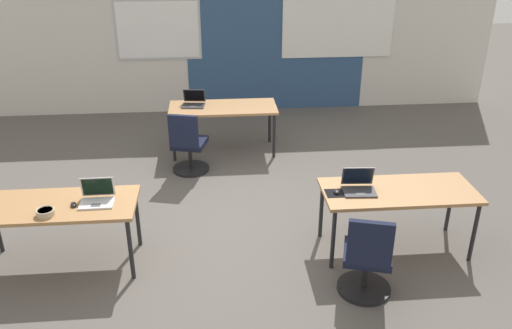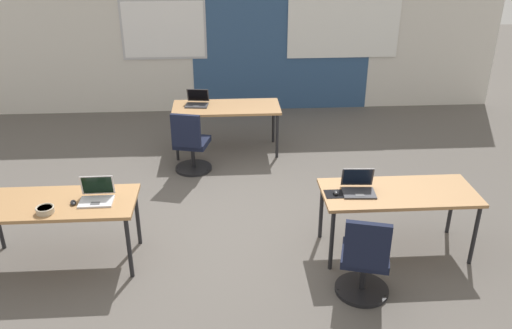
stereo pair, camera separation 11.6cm
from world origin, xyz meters
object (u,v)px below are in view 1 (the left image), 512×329
(desk_far_center, at_px, (223,110))
(snack_bowl, at_px, (45,212))
(desk_near_left, at_px, (56,209))
(laptop_near_left_inner, at_px, (97,197))
(chair_near_right_inner, at_px, (367,262))
(mouse_near_left_inner, at_px, (73,205))
(laptop_near_right_inner, at_px, (359,186))
(chair_far_left, at_px, (188,148))
(mouse_near_right_inner, at_px, (336,191))
(laptop_far_left, at_px, (194,102))
(desk_near_right, at_px, (398,195))

(desk_far_center, xyz_separation_m, snack_bowl, (-1.78, -3.01, 0.10))
(desk_far_center, bearing_deg, desk_near_left, -122.01)
(laptop_near_left_inner, bearing_deg, desk_far_center, 63.73)
(chair_near_right_inner, xyz_separation_m, laptop_near_left_inner, (-2.56, 0.76, 0.39))
(chair_near_right_inner, distance_m, mouse_near_left_inner, 2.89)
(laptop_near_right_inner, bearing_deg, chair_far_left, 135.29)
(chair_near_right_inner, bearing_deg, mouse_near_left_inner, 1.68)
(desk_far_center, xyz_separation_m, chair_far_left, (-0.51, -0.71, -0.28))
(laptop_near_right_inner, xyz_separation_m, mouse_near_right_inner, (-0.24, -0.04, -0.03))
(mouse_near_right_inner, bearing_deg, chair_far_left, 127.03)
(laptop_far_left, xyz_separation_m, mouse_near_right_inner, (1.52, -2.92, -0.03))
(chair_far_left, distance_m, mouse_near_left_inner, 2.41)
(snack_bowl, bearing_deg, mouse_near_left_inner, 34.08)
(laptop_near_right_inner, height_order, snack_bowl, laptop_near_right_inner)
(laptop_far_left, height_order, snack_bowl, laptop_far_left)
(desk_far_center, relative_size, chair_near_right_inner, 1.74)
(laptop_near_right_inner, distance_m, laptop_near_left_inner, 2.66)
(mouse_near_right_inner, height_order, mouse_near_left_inner, mouse_near_right_inner)
(laptop_near_left_inner, bearing_deg, desk_near_left, -179.57)
(laptop_far_left, xyz_separation_m, chair_far_left, (-0.08, -0.81, -0.39))
(desk_near_left, height_order, mouse_near_left_inner, mouse_near_left_inner)
(laptop_near_left_inner, relative_size, mouse_near_left_inner, 3.01)
(laptop_far_left, distance_m, chair_near_right_inner, 4.03)
(chair_near_right_inner, relative_size, mouse_near_left_inner, 8.31)
(laptop_far_left, distance_m, laptop_near_left_inner, 3.02)
(chair_far_left, xyz_separation_m, laptop_near_left_inner, (-0.82, -2.08, 0.39))
(desk_near_left, bearing_deg, chair_far_left, 59.33)
(desk_near_right, distance_m, laptop_far_left, 3.63)
(laptop_near_left_inner, bearing_deg, mouse_near_left_inner, -164.32)
(laptop_far_left, bearing_deg, desk_near_left, -107.55)
(laptop_far_left, bearing_deg, chair_near_right_inner, -58.60)
(chair_far_left, bearing_deg, laptop_near_left_inner, 82.65)
(desk_near_left, bearing_deg, desk_near_right, 0.00)
(chair_far_left, relative_size, laptop_near_right_inner, 2.64)
(laptop_near_right_inner, bearing_deg, laptop_far_left, 125.19)
(laptop_near_left_inner, bearing_deg, laptop_near_right_inner, -0.58)
(mouse_near_right_inner, height_order, chair_near_right_inner, chair_near_right_inner)
(laptop_far_left, distance_m, mouse_near_right_inner, 3.29)
(desk_far_center, relative_size, snack_bowl, 9.01)
(desk_far_center, height_order, laptop_near_right_inner, laptop_near_right_inner)
(laptop_near_right_inner, bearing_deg, laptop_near_left_inner, -176.05)
(mouse_near_right_inner, bearing_deg, laptop_near_left_inner, 179.28)
(laptop_near_right_inner, distance_m, snack_bowl, 3.11)
(laptop_near_left_inner, bearing_deg, chair_far_left, 67.70)
(mouse_near_left_inner, bearing_deg, laptop_near_left_inner, 16.42)
(desk_near_right, bearing_deg, snack_bowl, -176.61)
(desk_near_left, height_order, laptop_near_right_inner, laptop_near_right_inner)
(laptop_far_left, xyz_separation_m, chair_near_right_inner, (1.66, -3.65, -0.39))
(desk_near_left, xyz_separation_m, laptop_near_right_inner, (3.07, 0.02, 0.11))
(laptop_far_left, relative_size, chair_near_right_inner, 0.40)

